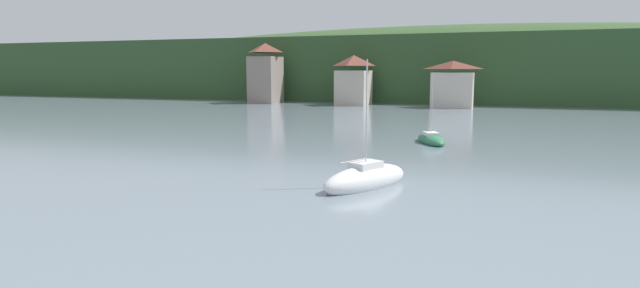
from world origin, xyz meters
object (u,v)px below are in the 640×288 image
Objects in this scene: shore_building_central at (452,85)px; sailboat_mid_0 at (366,179)px; shore_building_west at (265,74)px; shore_building_westcentral at (354,81)px; sailboat_far_6 at (431,140)px.

sailboat_mid_0 is (1.65, -58.77, -3.17)m from shore_building_central.
shore_building_central is at bearing -1.54° from shore_building_west.
shore_building_westcentral reaches higher than sailboat_mid_0.
sailboat_far_6 is at bearing -50.11° from shore_building_west.
shore_building_central is at bearing 158.03° from sailboat_far_6.
sailboat_mid_0 is 1.15× the size of sailboat_far_6.
shore_building_west is 55.51m from sailboat_far_6.
sailboat_mid_0 is at bearing -88.39° from shore_building_central.
shore_building_westcentral is 1.14× the size of shore_building_central.
shore_building_west is 32.97m from shore_building_central.
sailboat_far_6 is at bearing -86.49° from shore_building_central.
shore_building_central is at bearing -3.75° from shore_building_westcentral.
sailboat_far_6 is at bearing 23.47° from sailboat_mid_0.
shore_building_central reaches higher than sailboat_mid_0.
shore_building_central is at bearing 28.06° from sailboat_mid_0.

